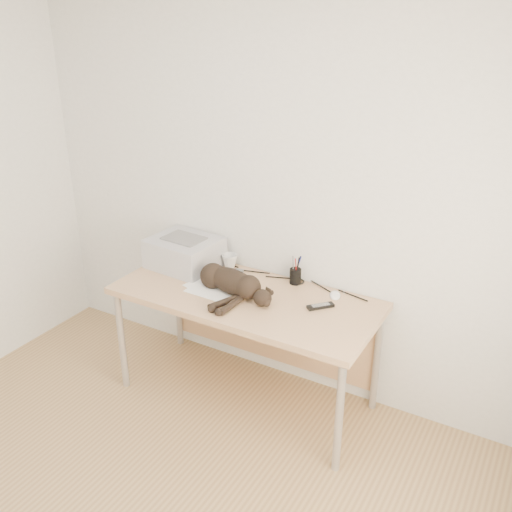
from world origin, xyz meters
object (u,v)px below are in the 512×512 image
Objects in this scene: desk at (252,308)px; printer at (185,252)px; cat at (229,282)px; mouse at (335,294)px; pen_cup at (295,276)px; mug at (230,261)px.

printer reaches higher than desk.
desk is 0.25m from cat.
desk is 14.37× the size of mouse.
cat is 0.43m from pen_cup.
cat reaches higher than mouse.
printer reaches higher than mug.
printer is at bearing -169.99° from pen_cup.
printer reaches higher than mouse.
desk is 0.52m from mouse.
cat is 0.64m from mouse.
printer is at bearing -155.86° from mug.
cat is at bearing -133.17° from pen_cup.
pen_cup is at bearing 149.73° from mouse.
mouse is (1.03, 0.10, -0.08)m from printer.
desk is at bearing -34.28° from mug.
printer is 0.49m from cat.
printer reaches higher than cat.
desk is at bearing -133.09° from pen_cup.
mug is at bearing 145.72° from desk.
printer is at bearing 162.25° from mouse.
desk is at bearing 176.51° from mouse.
cat is 3.84× the size of pen_cup.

